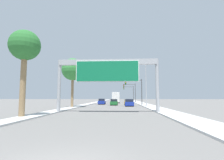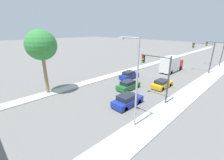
{
  "view_description": "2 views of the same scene",
  "coord_description": "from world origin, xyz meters",
  "px_view_note": "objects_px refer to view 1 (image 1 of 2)",
  "views": [
    {
      "loc": [
        1.83,
        -4.71,
        2.04
      ],
      "look_at": [
        0.0,
        29.0,
        5.29
      ],
      "focal_mm": 28.0,
      "sensor_mm": 36.0,
      "label": 1
    },
    {
      "loc": [
        14.52,
        20.43,
        9.41
      ],
      "look_at": [
        1.4,
        33.28,
        3.17
      ],
      "focal_mm": 24.0,
      "sensor_mm": 36.0,
      "label": 2
    }
  ],
  "objects_px": {
    "car_far_right": "(102,102)",
    "traffic_light_mid_block": "(131,90)",
    "palm_tree_foreground": "(25,48)",
    "car_far_left": "(114,102)",
    "street_lamp_right": "(145,81)",
    "traffic_light_near_intersection": "(136,88)",
    "car_near_right": "(128,102)",
    "traffic_light_far_intersection": "(130,91)",
    "car_near_left": "(129,103)",
    "truck_box_primary": "(116,98)",
    "sign_gantry": "(107,70)",
    "palm_tree_background": "(73,70)"
  },
  "relations": [
    {
      "from": "car_far_right",
      "to": "traffic_light_mid_block",
      "type": "relative_size",
      "value": 0.62
    },
    {
      "from": "car_far_right",
      "to": "palm_tree_foreground",
      "type": "distance_m",
      "value": 31.82
    },
    {
      "from": "car_far_right",
      "to": "car_far_left",
      "type": "height_order",
      "value": "car_far_right"
    },
    {
      "from": "car_far_left",
      "to": "street_lamp_right",
      "type": "height_order",
      "value": "street_lamp_right"
    },
    {
      "from": "traffic_light_near_intersection",
      "to": "car_near_right",
      "type": "bearing_deg",
      "value": 110.64
    },
    {
      "from": "traffic_light_near_intersection",
      "to": "palm_tree_foreground",
      "type": "distance_m",
      "value": 29.36
    },
    {
      "from": "traffic_light_near_intersection",
      "to": "traffic_light_far_intersection",
      "type": "distance_m",
      "value": 30.0
    },
    {
      "from": "car_far_right",
      "to": "car_near_left",
      "type": "distance_m",
      "value": 11.28
    },
    {
      "from": "car_far_right",
      "to": "truck_box_primary",
      "type": "relative_size",
      "value": 0.58
    },
    {
      "from": "traffic_light_far_intersection",
      "to": "traffic_light_mid_block",
      "type": "bearing_deg",
      "value": -90.07
    },
    {
      "from": "car_far_left",
      "to": "palm_tree_foreground",
      "type": "relative_size",
      "value": 0.48
    },
    {
      "from": "car_far_right",
      "to": "street_lamp_right",
      "type": "xyz_separation_m",
      "value": [
        10.06,
        -11.69,
        4.48
      ]
    },
    {
      "from": "palm_tree_foreground",
      "to": "traffic_light_far_intersection",
      "type": "bearing_deg",
      "value": 76.66
    },
    {
      "from": "truck_box_primary",
      "to": "street_lamp_right",
      "type": "xyz_separation_m",
      "value": [
        6.56,
        -22.58,
        3.42
      ]
    },
    {
      "from": "car_near_right",
      "to": "traffic_light_near_intersection",
      "type": "height_order",
      "value": "traffic_light_near_intersection"
    },
    {
      "from": "car_near_left",
      "to": "car_far_left",
      "type": "xyz_separation_m",
      "value": [
        -3.5,
        4.39,
        -0.03
      ]
    },
    {
      "from": "street_lamp_right",
      "to": "sign_gantry",
      "type": "bearing_deg",
      "value": -116.27
    },
    {
      "from": "car_far_left",
      "to": "traffic_light_near_intersection",
      "type": "relative_size",
      "value": 0.66
    },
    {
      "from": "truck_box_primary",
      "to": "palm_tree_background",
      "type": "xyz_separation_m",
      "value": [
        -7.58,
        -25.47,
        5.47
      ]
    },
    {
      "from": "traffic_light_near_intersection",
      "to": "palm_tree_background",
      "type": "bearing_deg",
      "value": -143.15
    },
    {
      "from": "sign_gantry",
      "to": "car_far_left",
      "type": "distance_m",
      "value": 21.07
    },
    {
      "from": "traffic_light_mid_block",
      "to": "car_far_right",
      "type": "bearing_deg",
      "value": -120.41
    },
    {
      "from": "car_far_left",
      "to": "street_lamp_right",
      "type": "bearing_deg",
      "value": -47.75
    },
    {
      "from": "car_far_left",
      "to": "traffic_light_mid_block",
      "type": "relative_size",
      "value": 0.62
    },
    {
      "from": "car_near_right",
      "to": "truck_box_primary",
      "type": "xyz_separation_m",
      "value": [
        -3.5,
        10.7,
        1.13
      ]
    },
    {
      "from": "car_far_right",
      "to": "traffic_light_far_intersection",
      "type": "distance_m",
      "value": 26.92
    },
    {
      "from": "traffic_light_mid_block",
      "to": "palm_tree_background",
      "type": "bearing_deg",
      "value": -113.57
    },
    {
      "from": "sign_gantry",
      "to": "car_near_right",
      "type": "relative_size",
      "value": 3.12
    },
    {
      "from": "car_near_left",
      "to": "traffic_light_mid_block",
      "type": "relative_size",
      "value": 0.64
    },
    {
      "from": "car_far_right",
      "to": "truck_box_primary",
      "type": "height_order",
      "value": "truck_box_primary"
    },
    {
      "from": "car_far_left",
      "to": "traffic_light_far_intersection",
      "type": "relative_size",
      "value": 0.65
    },
    {
      "from": "car_far_right",
      "to": "car_near_left",
      "type": "bearing_deg",
      "value": -51.65
    },
    {
      "from": "sign_gantry",
      "to": "car_near_right",
      "type": "xyz_separation_m",
      "value": [
        3.5,
        25.18,
        -4.83
      ]
    },
    {
      "from": "car_far_left",
      "to": "palm_tree_background",
      "type": "relative_size",
      "value": 0.45
    },
    {
      "from": "traffic_light_far_intersection",
      "to": "palm_tree_background",
      "type": "relative_size",
      "value": 0.68
    },
    {
      "from": "traffic_light_near_intersection",
      "to": "street_lamp_right",
      "type": "height_order",
      "value": "street_lamp_right"
    },
    {
      "from": "car_near_right",
      "to": "truck_box_primary",
      "type": "bearing_deg",
      "value": 108.12
    },
    {
      "from": "car_near_right",
      "to": "palm_tree_foreground",
      "type": "bearing_deg",
      "value": -110.11
    },
    {
      "from": "traffic_light_near_intersection",
      "to": "street_lamp_right",
      "type": "bearing_deg",
      "value": -80.36
    },
    {
      "from": "sign_gantry",
      "to": "palm_tree_foreground",
      "type": "relative_size",
      "value": 1.52
    },
    {
      "from": "truck_box_primary",
      "to": "street_lamp_right",
      "type": "relative_size",
      "value": 0.82
    },
    {
      "from": "car_near_right",
      "to": "traffic_light_near_intersection",
      "type": "bearing_deg",
      "value": -69.36
    },
    {
      "from": "car_far_left",
      "to": "car_far_right",
      "type": "bearing_deg",
      "value": 128.1
    },
    {
      "from": "traffic_light_mid_block",
      "to": "palm_tree_background",
      "type": "xyz_separation_m",
      "value": [
        -12.97,
        -29.73,
        2.7
      ]
    },
    {
      "from": "traffic_light_near_intersection",
      "to": "car_near_left",
      "type": "bearing_deg",
      "value": -115.45
    },
    {
      "from": "palm_tree_background",
      "to": "car_far_right",
      "type": "bearing_deg",
      "value": 74.37
    },
    {
      "from": "sign_gantry",
      "to": "car_near_left",
      "type": "height_order",
      "value": "sign_gantry"
    },
    {
      "from": "car_near_left",
      "to": "truck_box_primary",
      "type": "xyz_separation_m",
      "value": [
        -3.5,
        19.74,
        1.06
      ]
    },
    {
      "from": "palm_tree_background",
      "to": "street_lamp_right",
      "type": "relative_size",
      "value": 1.07
    },
    {
      "from": "car_far_right",
      "to": "palm_tree_foreground",
      "type": "height_order",
      "value": "palm_tree_foreground"
    }
  ]
}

